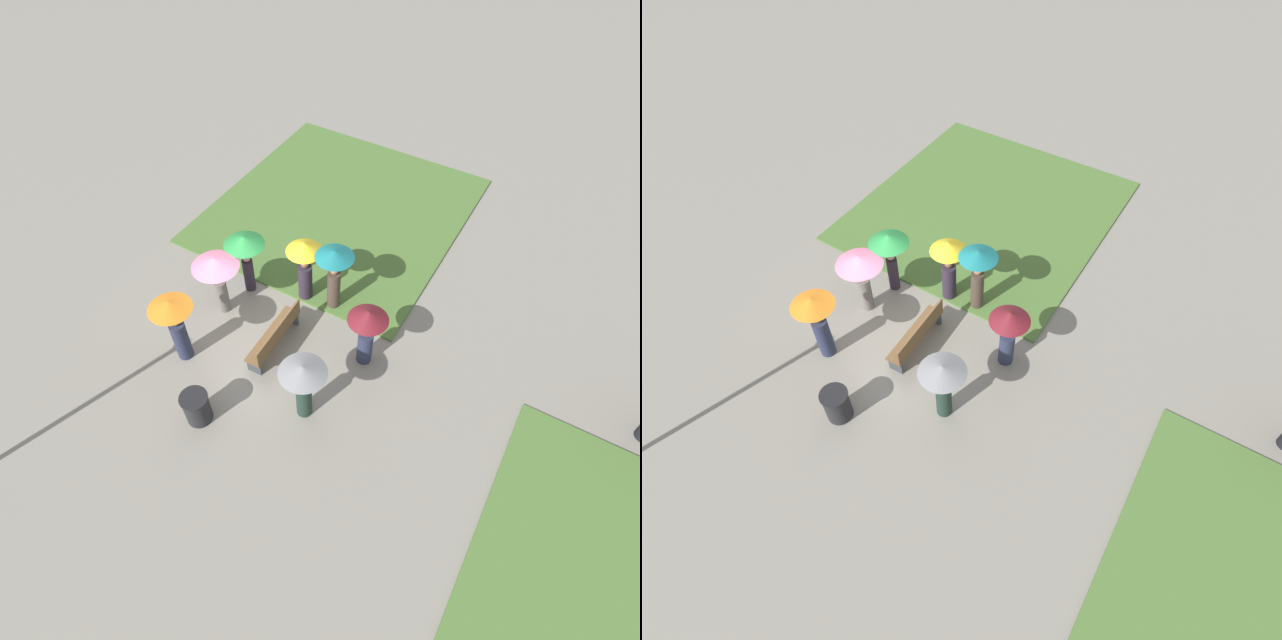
{
  "view_description": "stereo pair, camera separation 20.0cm",
  "coord_description": "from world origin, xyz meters",
  "views": [
    {
      "loc": [
        6.1,
        5.66,
        10.05
      ],
      "look_at": [
        -0.17,
        1.95,
        1.1
      ],
      "focal_mm": 28.0,
      "sensor_mm": 36.0,
      "label": 1
    },
    {
      "loc": [
        6.0,
        5.83,
        10.05
      ],
      "look_at": [
        -0.17,
        1.95,
        1.1
      ],
      "focal_mm": 28.0,
      "sensor_mm": 36.0,
      "label": 2
    }
  ],
  "objects": [
    {
      "name": "ground_plane",
      "position": [
        0.0,
        0.0,
        0.0
      ],
      "size": [
        90.0,
        90.0,
        0.0
      ],
      "primitive_type": "plane",
      "color": "gray"
    },
    {
      "name": "lawn_patch_near",
      "position": [
        -5.12,
        -0.24,
        0.03
      ],
      "size": [
        7.77,
        7.27,
        0.06
      ],
      "color": "#4C7033",
      "rests_on": "ground_plane"
    },
    {
      "name": "park_bench",
      "position": [
        0.35,
        1.01,
        0.47
      ],
      "size": [
        1.94,
        0.49,
        0.9
      ],
      "rotation": [
        0.0,
        0.0,
        0.04
      ],
      "color": "brown",
      "rests_on": "ground_plane"
    },
    {
      "name": "trash_bin",
      "position": [
        2.85,
        0.61,
        0.43
      ],
      "size": [
        0.62,
        0.62,
        0.85
      ],
      "color": "#232326",
      "rests_on": "ground_plane"
    },
    {
      "name": "crowd_person_maroon",
      "position": [
        -0.43,
        3.03,
        1.24
      ],
      "size": [
        0.94,
        0.94,
        1.78
      ],
      "rotation": [
        0.0,
        0.0,
        3.09
      ],
      "color": "#282D47",
      "rests_on": "ground_plane"
    },
    {
      "name": "crowd_person_teal",
      "position": [
        -1.56,
        1.54,
        1.33
      ],
      "size": [
        0.97,
        0.97,
        1.96
      ],
      "rotation": [
        0.0,
        0.0,
        2.79
      ],
      "color": "#47382D",
      "rests_on": "ground_plane"
    },
    {
      "name": "crowd_person_pink",
      "position": [
        -0.0,
        -0.88,
        1.41
      ],
      "size": [
        1.18,
        1.18,
        1.82
      ],
      "rotation": [
        0.0,
        0.0,
        1.62
      ],
      "color": "slate",
      "rests_on": "ground_plane"
    },
    {
      "name": "crowd_person_orange",
      "position": [
        1.67,
        -0.79,
        1.3
      ],
      "size": [
        1.01,
        1.01,
        1.95
      ],
      "rotation": [
        0.0,
        0.0,
        5.93
      ],
      "color": "#282D47",
      "rests_on": "ground_plane"
    },
    {
      "name": "crowd_person_green",
      "position": [
        -0.96,
        -0.72,
        1.42
      ],
      "size": [
        1.04,
        1.04,
        1.85
      ],
      "rotation": [
        0.0,
        0.0,
        1.69
      ],
      "color": "#2D2333",
      "rests_on": "ground_plane"
    },
    {
      "name": "crowd_person_yellow",
      "position": [
        -1.46,
        0.74,
        1.29
      ],
      "size": [
        0.93,
        0.93,
        1.92
      ],
      "rotation": [
        0.0,
        0.0,
        5.25
      ],
      "color": "#2D2333",
      "rests_on": "ground_plane"
    },
    {
      "name": "crowd_person_grey",
      "position": [
        1.52,
        2.55,
        1.25
      ],
      "size": [
        1.03,
        1.03,
        1.78
      ],
      "rotation": [
        0.0,
        0.0,
        4.91
      ],
      "color": "#1E3328",
      "rests_on": "ground_plane"
    }
  ]
}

